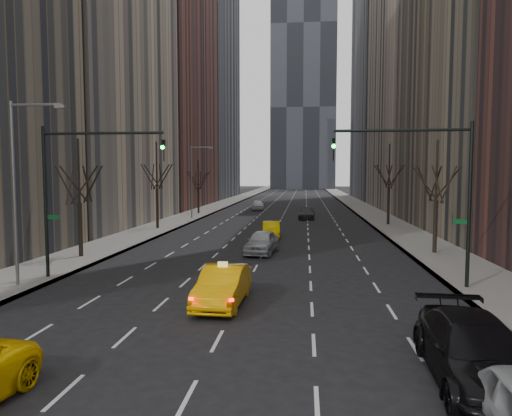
% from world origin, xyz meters
% --- Properties ---
extents(ground, '(400.00, 400.00, 0.00)m').
position_xyz_m(ground, '(0.00, 0.00, 0.00)').
color(ground, black).
rests_on(ground, ground).
extents(sidewalk_left, '(4.50, 320.00, 0.15)m').
position_xyz_m(sidewalk_left, '(-12.25, 70.00, 0.07)').
color(sidewalk_left, slate).
rests_on(sidewalk_left, ground).
extents(sidewalk_right, '(4.50, 320.00, 0.15)m').
position_xyz_m(sidewalk_right, '(12.25, 70.00, 0.07)').
color(sidewalk_right, slate).
rests_on(sidewalk_right, ground).
extents(bld_left_far, '(14.00, 28.00, 44.00)m').
position_xyz_m(bld_left_far, '(-21.50, 66.00, 22.00)').
color(bld_left_far, brown).
rests_on(bld_left_far, ground).
extents(bld_left_deep, '(14.00, 30.00, 60.00)m').
position_xyz_m(bld_left_deep, '(-21.50, 96.00, 30.00)').
color(bld_left_deep, slate).
rests_on(bld_left_deep, ground).
extents(bld_right_far, '(14.00, 28.00, 50.00)m').
position_xyz_m(bld_right_far, '(21.50, 64.00, 25.00)').
color(bld_right_far, tan).
rests_on(bld_right_far, ground).
extents(bld_right_deep, '(14.00, 30.00, 58.00)m').
position_xyz_m(bld_right_deep, '(21.50, 95.00, 29.00)').
color(bld_right_deep, slate).
rests_on(bld_right_deep, ground).
extents(tower_far, '(24.00, 24.00, 120.00)m').
position_xyz_m(tower_far, '(2.00, 170.00, 60.00)').
color(tower_far, black).
rests_on(tower_far, ground).
extents(tree_lw_b, '(3.36, 3.50, 7.82)m').
position_xyz_m(tree_lw_b, '(-12.00, 18.00, 3.72)').
color(tree_lw_b, black).
rests_on(tree_lw_b, ground).
extents(tree_lw_c, '(3.36, 3.50, 8.74)m').
position_xyz_m(tree_lw_c, '(-12.00, 34.00, 4.04)').
color(tree_lw_c, black).
rests_on(tree_lw_c, ground).
extents(tree_lw_d, '(3.36, 3.50, 7.36)m').
position_xyz_m(tree_lw_d, '(-12.00, 52.00, 3.56)').
color(tree_lw_d, black).
rests_on(tree_lw_d, ground).
extents(tree_rw_b, '(3.36, 3.50, 7.82)m').
position_xyz_m(tree_rw_b, '(12.00, 22.00, 3.72)').
color(tree_rw_b, black).
rests_on(tree_rw_b, ground).
extents(tree_rw_c, '(3.36, 3.50, 8.74)m').
position_xyz_m(tree_rw_c, '(12.00, 40.00, 4.04)').
color(tree_rw_c, black).
rests_on(tree_rw_c, ground).
extents(traffic_mast_left, '(6.69, 0.39, 8.00)m').
position_xyz_m(traffic_mast_left, '(-9.11, 12.00, 5.49)').
color(traffic_mast_left, black).
rests_on(traffic_mast_left, ground).
extents(traffic_mast_right, '(6.69, 0.39, 8.00)m').
position_xyz_m(traffic_mast_right, '(9.11, 12.00, 5.49)').
color(traffic_mast_right, black).
rests_on(traffic_mast_right, ground).
extents(streetlight_near, '(2.83, 0.22, 9.00)m').
position_xyz_m(streetlight_near, '(-10.84, 10.00, 5.62)').
color(streetlight_near, slate).
rests_on(streetlight_near, ground).
extents(streetlight_far, '(2.83, 0.22, 9.00)m').
position_xyz_m(streetlight_far, '(-10.84, 45.00, 5.62)').
color(streetlight_far, slate).
rests_on(streetlight_far, ground).
extents(taxi_sedan, '(1.91, 5.06, 1.65)m').
position_xyz_m(taxi_sedan, '(-0.58, 8.30, 0.82)').
color(taxi_sedan, '#FFAD05').
rests_on(taxi_sedan, ground).
extents(silver_sedan_ahead, '(2.45, 4.94, 1.62)m').
position_xyz_m(silver_sedan_ahead, '(-0.11, 21.22, 0.81)').
color(silver_sedan_ahead, '#B0B4B9').
rests_on(silver_sedan_ahead, ground).
extents(parked_suv_black, '(2.73, 6.14, 1.75)m').
position_xyz_m(parked_suv_black, '(7.50, 1.65, 0.87)').
color(parked_suv_black, black).
rests_on(parked_suv_black, ground).
extents(far_taxi, '(1.83, 4.38, 1.41)m').
position_xyz_m(far_taxi, '(-0.04, 29.42, 0.70)').
color(far_taxi, yellow).
rests_on(far_taxi, ground).
extents(far_suv_grey, '(2.16, 4.88, 1.39)m').
position_xyz_m(far_suv_grey, '(3.16, 46.49, 0.70)').
color(far_suv_grey, '#2F2F34').
rests_on(far_suv_grey, ground).
extents(far_car_white, '(2.40, 4.82, 1.58)m').
position_xyz_m(far_car_white, '(-4.42, 59.92, 0.79)').
color(far_car_white, white).
rests_on(far_car_white, ground).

